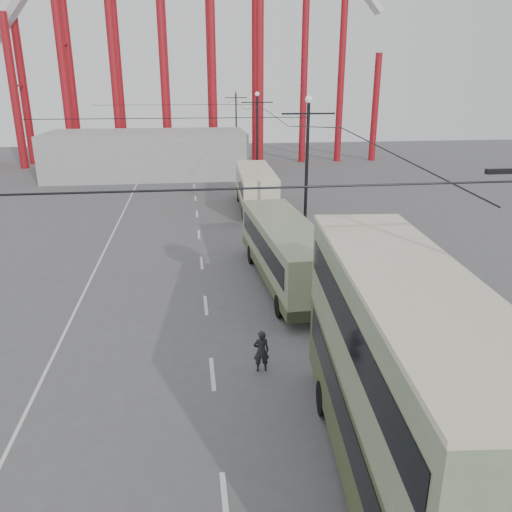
{
  "coord_description": "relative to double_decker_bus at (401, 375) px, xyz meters",
  "views": [
    {
      "loc": [
        -1.55,
        -11.71,
        9.82
      ],
      "look_at": [
        1.15,
        8.12,
        3.0
      ],
      "focal_mm": 35.0,
      "sensor_mm": 36.0,
      "label": 1
    }
  ],
  "objects": [
    {
      "name": "ground",
      "position": [
        -3.26,
        1.93,
        -3.29
      ],
      "size": [
        160.0,
        160.0,
        0.0
      ],
      "primitive_type": "plane",
      "color": "#525255",
      "rests_on": "ground"
    },
    {
      "name": "road_markings",
      "position": [
        -4.12,
        21.63,
        -3.28
      ],
      "size": [
        12.52,
        120.0,
        0.01
      ],
      "color": "silver",
      "rests_on": "ground"
    },
    {
      "name": "lamp_post_mid",
      "position": [
        2.34,
        19.93,
        1.39
      ],
      "size": [
        3.2,
        0.44,
        9.32
      ],
      "color": "black",
      "rests_on": "ground"
    },
    {
      "name": "lamp_post_far",
      "position": [
        2.34,
        41.93,
        1.39
      ],
      "size": [
        3.2,
        0.44,
        9.32
      ],
      "color": "black",
      "rests_on": "ground"
    },
    {
      "name": "lamp_post_distant",
      "position": [
        2.34,
        63.93,
        1.39
      ],
      "size": [
        3.2,
        0.44,
        9.32
      ],
      "color": "black",
      "rests_on": "ground"
    },
    {
      "name": "fairground_shed",
      "position": [
        -9.26,
        48.93,
        -0.79
      ],
      "size": [
        22.0,
        10.0,
        5.0
      ],
      "primitive_type": "cube",
      "color": "gray",
      "rests_on": "ground"
    },
    {
      "name": "double_decker_bus",
      "position": [
        0.0,
        0.0,
        0.0
      ],
      "size": [
        3.86,
        11.16,
        5.87
      ],
      "rotation": [
        0.0,
        0.0,
        -0.1
      ],
      "color": "#3D4A27",
      "rests_on": "ground"
    },
    {
      "name": "single_decker_green",
      "position": [
        -0.02,
        14.14,
        -1.45
      ],
      "size": [
        3.19,
        11.63,
        3.26
      ],
      "rotation": [
        0.0,
        0.0,
        0.05
      ],
      "color": "gray",
      "rests_on": "ground"
    },
    {
      "name": "single_decker_cream",
      "position": [
        0.7,
        31.01,
        -1.4
      ],
      "size": [
        3.19,
        10.87,
        3.35
      ],
      "rotation": [
        0.0,
        0.0,
        -0.04
      ],
      "color": "beige",
      "rests_on": "ground"
    },
    {
      "name": "pedestrian",
      "position": [
        -2.49,
        5.92,
        -2.49
      ],
      "size": [
        0.59,
        0.4,
        1.59
      ],
      "primitive_type": "imported",
      "rotation": [
        0.0,
        0.0,
        3.17
      ],
      "color": "black",
      "rests_on": "ground"
    }
  ]
}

